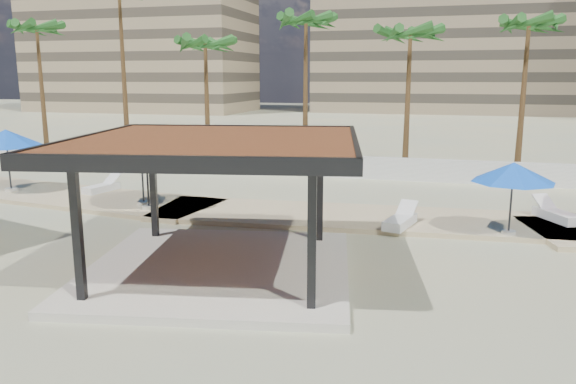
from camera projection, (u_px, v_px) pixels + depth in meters
name	position (u px, v px, depth m)	size (l,w,h in m)	color
ground	(245.00, 276.00, 15.54)	(200.00, 200.00, 0.00)	tan
promenade	(359.00, 214.00, 22.22)	(44.45, 7.97, 0.24)	#C6B284
boundary_wall	(346.00, 167.00, 30.50)	(56.00, 0.30, 1.20)	silver
building_west	(140.00, 12.00, 87.70)	(34.00, 16.00, 32.40)	#937F60
building_mid	(444.00, 17.00, 85.15)	(38.00, 16.00, 30.40)	#847259
pavilion_central	(217.00, 193.00, 15.35)	(8.80, 8.80, 3.83)	beige
umbrella_a	(6.00, 138.00, 25.69)	(3.51, 3.51, 2.86)	beige
umbrella_b	(146.00, 147.00, 22.11)	(3.36, 3.36, 2.93)	beige
umbrella_d	(513.00, 173.00, 18.59)	(3.17, 3.17, 2.45)	beige
umbrella_f	(141.00, 147.00, 22.93)	(3.29, 3.29, 2.79)	beige
lounger_a	(102.00, 188.00, 26.04)	(1.01, 2.03, 0.73)	silver
lounger_b	(400.00, 221.00, 19.98)	(1.13, 2.14, 0.77)	silver
lounger_c	(556.00, 215.00, 20.84)	(1.61, 2.17, 0.80)	silver
palm_a	(37.00, 33.00, 36.70)	(3.00, 3.00, 9.37)	brown
palm_b	(119.00, 0.00, 35.10)	(3.00, 3.00, 11.43)	brown
palm_c	(205.00, 49.00, 33.56)	(3.00, 3.00, 8.15)	brown
palm_d	(306.00, 27.00, 32.49)	(3.00, 3.00, 9.42)	brown
palm_e	(410.00, 39.00, 30.59)	(3.00, 3.00, 8.53)	brown
palm_f	(529.00, 30.00, 29.12)	(3.00, 3.00, 8.91)	brown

